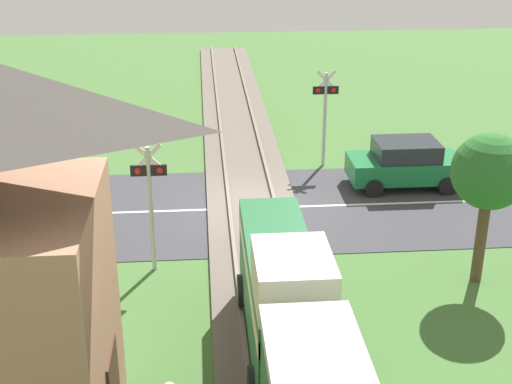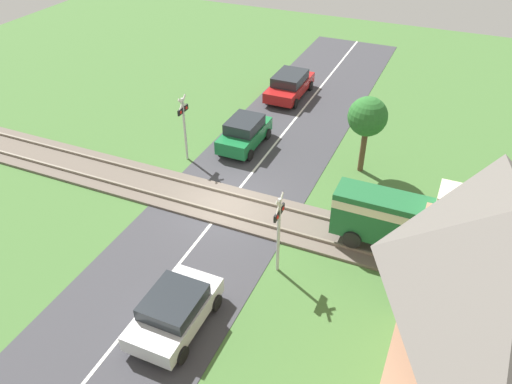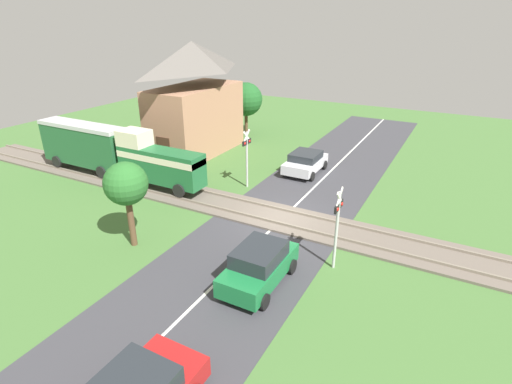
% 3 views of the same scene
% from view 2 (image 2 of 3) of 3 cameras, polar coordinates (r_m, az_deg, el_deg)
% --- Properties ---
extents(ground_plane, '(60.00, 60.00, 0.00)m').
position_cam_2_polar(ground_plane, '(22.60, -3.47, -1.59)').
color(ground_plane, '#426B33').
extents(road_surface, '(48.00, 6.40, 0.02)m').
position_cam_2_polar(road_surface, '(22.60, -3.47, -1.57)').
color(road_surface, '#38383D').
rests_on(road_surface, ground_plane).
extents(track_bed, '(2.80, 48.00, 0.24)m').
position_cam_2_polar(track_bed, '(22.56, -3.47, -1.45)').
color(track_bed, '#665B51').
rests_on(track_bed, ground_plane).
extents(train, '(1.58, 12.25, 3.18)m').
position_cam_2_polar(train, '(20.02, 26.68, -4.97)').
color(train, '#1E6033').
rests_on(train, track_bed).
extents(car_near_crossing, '(3.72, 1.87, 1.60)m').
position_cam_2_polar(car_near_crossing, '(26.61, -1.32, 6.83)').
color(car_near_crossing, '#197038').
rests_on(car_near_crossing, ground_plane).
extents(car_far_side, '(3.64, 2.05, 1.38)m').
position_cam_2_polar(car_far_side, '(17.34, -9.29, -13.17)').
color(car_far_side, silver).
rests_on(car_far_side, ground_plane).
extents(car_behind_queue, '(4.44, 2.05, 1.52)m').
position_cam_2_polar(car_behind_queue, '(32.35, 3.87, 12.16)').
color(car_behind_queue, '#A81919').
rests_on(car_behind_queue, ground_plane).
extents(crossing_signal_west_approach, '(0.90, 0.18, 3.50)m').
position_cam_2_polar(crossing_signal_west_approach, '(25.05, -8.24, 8.13)').
color(crossing_signal_west_approach, '#B7B7B7').
rests_on(crossing_signal_west_approach, ground_plane).
extents(crossing_signal_east_approach, '(0.90, 0.18, 3.50)m').
position_cam_2_polar(crossing_signal_east_approach, '(18.02, 2.62, -3.77)').
color(crossing_signal_east_approach, '#B7B7B7').
rests_on(crossing_signal_east_approach, ground_plane).
extents(station_building, '(8.08, 3.93, 7.88)m').
position_cam_2_polar(station_building, '(13.43, 23.72, -15.28)').
color(station_building, '#AD7A5B').
rests_on(station_building, ground_plane).
extents(pedestrian_by_station, '(0.41, 0.41, 1.67)m').
position_cam_2_polar(pedestrian_by_station, '(18.97, 23.52, -11.03)').
color(pedestrian_by_station, '#2D4C8E').
rests_on(pedestrian_by_station, ground_plane).
extents(tree_roadside_hedge, '(1.87, 1.87, 3.91)m').
position_cam_2_polar(tree_roadside_hedge, '(24.09, 12.63, 8.33)').
color(tree_roadside_hedge, brown).
rests_on(tree_roadside_hedge, ground_plane).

